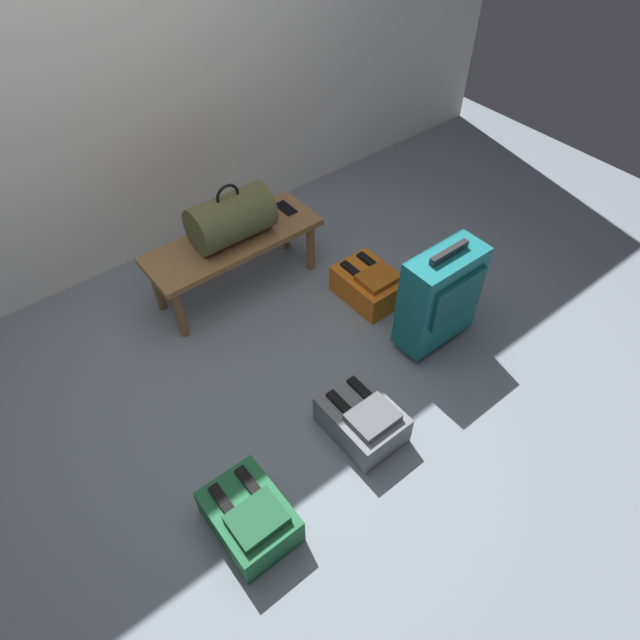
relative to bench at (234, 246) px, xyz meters
The scene contains 9 objects.
ground_plane 1.03m from the bench, 109.92° to the right, with size 6.60×6.60×0.00m, color slate.
back_wall 1.32m from the bench, 116.23° to the left, with size 6.00×0.10×2.80m, color silver.
bench is the anchor object (origin of this frame).
duffel_bag_olive 0.19m from the bench, ahead, with size 0.44×0.26×0.34m.
cell_phone 0.40m from the bench, ahead, with size 0.07×0.14×0.01m.
suitcase_upright_teal 1.16m from the bench, 59.40° to the right, with size 0.43×0.22×0.63m.
backpack_grey 1.22m from the bench, 94.22° to the right, with size 0.28×0.38×0.21m.
backpack_green 1.48m from the bench, 120.83° to the right, with size 0.28×0.38×0.21m.
backpack_orange 0.80m from the bench, 44.39° to the right, with size 0.28×0.38×0.21m.
Camera 1 is at (-0.78, -1.25, 2.27)m, focal length 30.89 mm.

